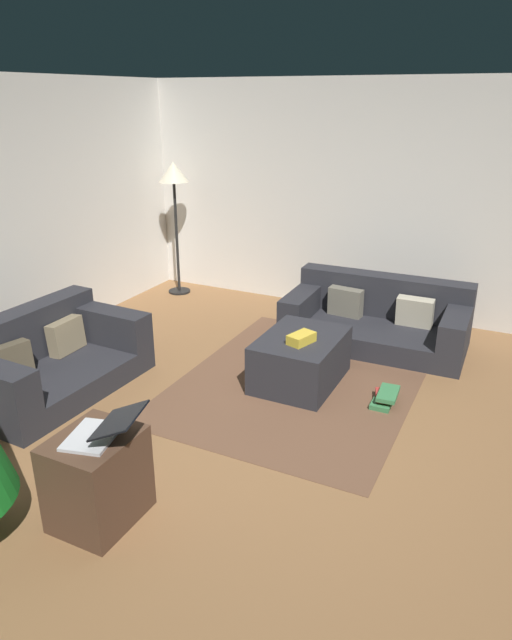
{
  "coord_description": "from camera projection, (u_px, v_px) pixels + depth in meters",
  "views": [
    {
      "loc": [
        -3.26,
        -1.38,
        2.41
      ],
      "look_at": [
        0.52,
        0.48,
        0.75
      ],
      "focal_mm": 32.22,
      "sensor_mm": 36.0,
      "label": 1
    }
  ],
  "objects": [
    {
      "name": "book_stack",
      "position": [
        385.0,
        397.0,
        4.79
      ],
      "size": [
        0.33,
        0.22,
        0.11
      ],
      "color": "#387A47",
      "rests_on": "ground_plane"
    },
    {
      "name": "side_table",
      "position": [
        98.0,
        479.0,
        3.41
      ],
      "size": [
        0.52,
        0.44,
        0.57
      ],
      "primitive_type": "cube",
      "color": "#4C3323",
      "rests_on": "ground_plane"
    },
    {
      "name": "ground_plane",
      "position": [
        283.0,
        450.0,
        4.18
      ],
      "size": [
        6.4,
        6.4,
        0.0
      ],
      "primitive_type": "plane",
      "color": "brown"
    },
    {
      "name": "area_rug",
      "position": [
        300.0,
        381.0,
        5.17
      ],
      "size": [
        2.6,
        2.0,
        0.01
      ],
      "primitive_type": "cube",
      "color": "brown",
      "rests_on": "ground_plane"
    },
    {
      "name": "tv_remote",
      "position": [
        307.0,
        337.0,
        4.98
      ],
      "size": [
        0.05,
        0.16,
        0.02
      ],
      "primitive_type": "cube",
      "rotation": [
        0.0,
        0.0,
        0.02
      ],
      "color": "black",
      "rests_on": "ottoman"
    },
    {
      "name": "laptop",
      "position": [
        102.0,
        430.0,
        3.27
      ],
      "size": [
        0.43,
        0.5,
        0.19
      ],
      "color": "silver",
      "rests_on": "side_table"
    },
    {
      "name": "couch_right",
      "position": [
        378.0,
        319.0,
        5.93
      ],
      "size": [
        0.95,
        1.82,
        0.65
      ],
      "rotation": [
        0.0,
        0.0,
        1.59
      ],
      "color": "#26262B",
      "rests_on": "ground_plane"
    },
    {
      "name": "ottoman",
      "position": [
        300.0,
        359.0,
        5.09
      ],
      "size": [
        0.89,
        0.66,
        0.44
      ],
      "primitive_type": "cube",
      "color": "#26262B",
      "rests_on": "ground_plane"
    },
    {
      "name": "corner_lamp",
      "position": [
        174.0,
        182.0,
        7.0
      ],
      "size": [
        0.36,
        0.36,
        1.66
      ],
      "color": "black",
      "rests_on": "ground_plane"
    },
    {
      "name": "corner_partition",
      "position": [
        399.0,
        203.0,
        6.32
      ],
      "size": [
        0.12,
        6.4,
        2.6
      ],
      "primitive_type": "cube",
      "color": "silver",
      "rests_on": "ground_plane"
    },
    {
      "name": "gift_box",
      "position": [
        301.0,
        338.0,
        4.88
      ],
      "size": [
        0.27,
        0.21,
        0.09
      ],
      "primitive_type": "cube",
      "rotation": [
        0.0,
        0.0,
        -0.31
      ],
      "color": "gold",
      "rests_on": "ottoman"
    },
    {
      "name": "couch_left",
      "position": [
        45.0,
        360.0,
        4.98
      ],
      "size": [
        1.6,
        1.0,
        0.67
      ],
      "rotation": [
        0.0,
        0.0,
        3.11
      ],
      "color": "#26262B",
      "rests_on": "ground_plane"
    }
  ]
}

